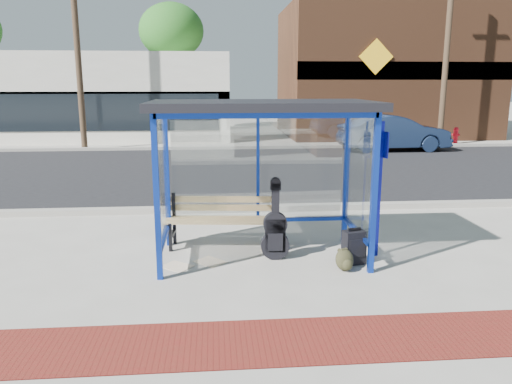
{
  "coord_description": "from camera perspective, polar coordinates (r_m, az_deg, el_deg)",
  "views": [
    {
      "loc": [
        -0.71,
        -7.38,
        2.69
      ],
      "look_at": [
        -0.08,
        0.2,
        1.01
      ],
      "focal_mm": 35.0,
      "sensor_mm": 36.0,
      "label": 1
    }
  ],
  "objects": [
    {
      "name": "street_asphalt",
      "position": [
        15.63,
        -2.1,
        2.52
      ],
      "size": [
        60.0,
        10.0,
        0.0
      ],
      "primitive_type": "cube",
      "color": "black",
      "rests_on": "ground"
    },
    {
      "name": "storefront_white",
      "position": [
        26.69,
        -23.24,
        9.96
      ],
      "size": [
        18.0,
        6.04,
        4.0
      ],
      "color": "silver",
      "rests_on": "ground"
    },
    {
      "name": "tree_right",
      "position": [
        32.33,
        20.23,
        16.6
      ],
      "size": [
        3.6,
        3.6,
        7.03
      ],
      "color": "#4C3826",
      "rests_on": "ground"
    },
    {
      "name": "utility_pole_east",
      "position": [
        22.98,
        20.99,
        15.18
      ],
      "size": [
        1.6,
        0.24,
        8.0
      ],
      "color": "#4C3826",
      "rests_on": "ground"
    },
    {
      "name": "curb_far",
      "position": [
        20.66,
        -2.78,
        5.1
      ],
      "size": [
        60.0,
        0.25,
        0.12
      ],
      "primitive_type": "cube",
      "color": "gray",
      "rests_on": "ground"
    },
    {
      "name": "brick_paver_strip",
      "position": [
        5.53,
        3.37,
        -16.62
      ],
      "size": [
        60.0,
        1.0,
        0.01
      ],
      "primitive_type": "cube",
      "color": "maroon",
      "rests_on": "ground"
    },
    {
      "name": "bench",
      "position": [
        8.29,
        -3.8,
        -2.88
      ],
      "size": [
        1.91,
        0.63,
        0.89
      ],
      "rotation": [
        0.0,
        0.0,
        -0.09
      ],
      "color": "black",
      "rests_on": "ground"
    },
    {
      "name": "backpack",
      "position": [
        7.43,
        10.13,
        -7.71
      ],
      "size": [
        0.31,
        0.29,
        0.33
      ],
      "rotation": [
        0.0,
        0.0,
        0.22
      ],
      "color": "#2C2B18",
      "rests_on": "ground"
    },
    {
      "name": "newspaper_b",
      "position": [
        7.73,
        -5.23,
        -7.95
      ],
      "size": [
        0.54,
        0.54,
        0.01
      ],
      "primitive_type": "cube",
      "rotation": [
        0.0,
        0.0,
        -0.81
      ],
      "color": "white",
      "rests_on": "ground"
    },
    {
      "name": "bus_shelter",
      "position": [
        7.51,
        0.68,
        7.72
      ],
      "size": [
        3.3,
        1.8,
        2.42
      ],
      "color": "#0D2B97",
      "rests_on": "ground"
    },
    {
      "name": "tree_mid",
      "position": [
        29.6,
        -9.65,
        17.61
      ],
      "size": [
        3.6,
        3.6,
        7.03
      ],
      "color": "#4C3826",
      "rests_on": "ground"
    },
    {
      "name": "curb_near",
      "position": [
        10.63,
        -0.8,
        -1.88
      ],
      "size": [
        60.0,
        0.25,
        0.12
      ],
      "primitive_type": "cube",
      "color": "gray",
      "rests_on": "ground"
    },
    {
      "name": "newspaper_c",
      "position": [
        8.15,
        1.92,
        -6.81
      ],
      "size": [
        0.41,
        0.36,
        0.01
      ],
      "primitive_type": "cube",
      "rotation": [
        0.0,
        0.0,
        0.29
      ],
      "color": "white",
      "rests_on": "ground"
    },
    {
      "name": "far_sidewalk",
      "position": [
        22.55,
        -2.95,
        5.57
      ],
      "size": [
        60.0,
        4.0,
        0.01
      ],
      "primitive_type": "cube",
      "color": "#B2ADA0",
      "rests_on": "ground"
    },
    {
      "name": "suitcase",
      "position": [
        7.68,
        11.12,
        -6.23
      ],
      "size": [
        0.36,
        0.28,
        0.57
      ],
      "rotation": [
        0.0,
        0.0,
        0.24
      ],
      "color": "black",
      "rests_on": "ground"
    },
    {
      "name": "storefront_brown",
      "position": [
        27.31,
        14.2,
        13.13
      ],
      "size": [
        10.0,
        7.08,
        6.4
      ],
      "color": "#59331E",
      "rests_on": "ground"
    },
    {
      "name": "newspaper_a",
      "position": [
        7.6,
        -9.0,
        -8.41
      ],
      "size": [
        0.54,
        0.52,
        0.01
      ],
      "primitive_type": "cube",
      "rotation": [
        0.0,
        0.0,
        -0.67
      ],
      "color": "white",
      "rests_on": "ground"
    },
    {
      "name": "fire_hydrant",
      "position": [
        24.09,
        21.86,
        6.09
      ],
      "size": [
        0.34,
        0.22,
        0.74
      ],
      "rotation": [
        0.0,
        0.0,
        -0.32
      ],
      "color": "red",
      "rests_on": "ground"
    },
    {
      "name": "ground",
      "position": [
        7.89,
        0.69,
        -7.5
      ],
      "size": [
        120.0,
        120.0,
        0.0
      ],
      "primitive_type": "plane",
      "color": "#B2ADA0",
      "rests_on": "ground"
    },
    {
      "name": "parked_car",
      "position": [
        20.81,
        15.44,
        6.54
      ],
      "size": [
        4.36,
        1.6,
        1.43
      ],
      "primitive_type": "imported",
      "rotation": [
        0.0,
        0.0,
        1.59
      ],
      "color": "#192846",
      "rests_on": "ground"
    },
    {
      "name": "sign_post",
      "position": [
        7.9,
        13.9,
        1.15
      ],
      "size": [
        0.12,
        0.26,
        2.12
      ],
      "rotation": [
        0.0,
        0.0,
        0.29
      ],
      "color": "#0C1186",
      "rests_on": "ground"
    },
    {
      "name": "guitar_bag",
      "position": [
        7.7,
        2.2,
        -4.54
      ],
      "size": [
        0.45,
        0.15,
        1.21
      ],
      "rotation": [
        0.0,
        0.0,
        -0.06
      ],
      "color": "black",
      "rests_on": "ground"
    },
    {
      "name": "utility_pole_west",
      "position": [
        21.49,
        -19.76,
        15.51
      ],
      "size": [
        1.6,
        0.24,
        8.0
      ],
      "color": "#4C3826",
      "rests_on": "ground"
    }
  ]
}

